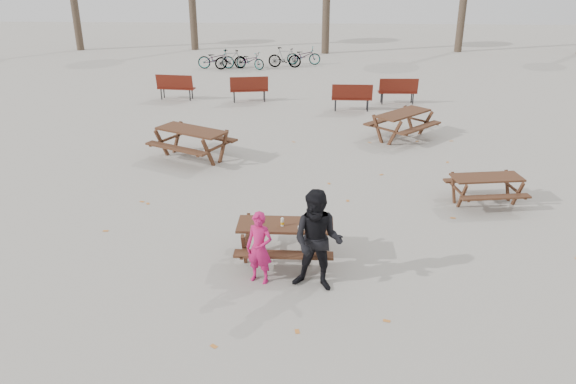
{
  "coord_description": "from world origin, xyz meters",
  "views": [
    {
      "loc": [
        0.54,
        -9.44,
        5.45
      ],
      "look_at": [
        0.0,
        1.0,
        1.0
      ],
      "focal_mm": 35.0,
      "sensor_mm": 36.0,
      "label": 1
    }
  ],
  "objects_px": {
    "adult": "(318,241)",
    "picnic_table_far": "(402,126)",
    "food_tray": "(303,228)",
    "soda_bottle": "(282,222)",
    "child": "(259,248)",
    "picnic_table_east": "(485,190)",
    "main_picnic_table": "(285,233)",
    "picnic_table_north": "(192,144)"
  },
  "relations": [
    {
      "from": "adult",
      "to": "picnic_table_east",
      "type": "height_order",
      "value": "adult"
    },
    {
      "from": "soda_bottle",
      "to": "picnic_table_east",
      "type": "height_order",
      "value": "soda_bottle"
    },
    {
      "from": "main_picnic_table",
      "to": "food_tray",
      "type": "relative_size",
      "value": 10.0
    },
    {
      "from": "food_tray",
      "to": "soda_bottle",
      "type": "distance_m",
      "value": 0.4
    },
    {
      "from": "food_tray",
      "to": "soda_bottle",
      "type": "xyz_separation_m",
      "value": [
        -0.38,
        0.1,
        0.05
      ]
    },
    {
      "from": "adult",
      "to": "picnic_table_far",
      "type": "relative_size",
      "value": 0.94
    },
    {
      "from": "food_tray",
      "to": "child",
      "type": "bearing_deg",
      "value": -142.1
    },
    {
      "from": "soda_bottle",
      "to": "picnic_table_far",
      "type": "relative_size",
      "value": 0.09
    },
    {
      "from": "picnic_table_north",
      "to": "picnic_table_far",
      "type": "relative_size",
      "value": 1.03
    },
    {
      "from": "main_picnic_table",
      "to": "picnic_table_east",
      "type": "relative_size",
      "value": 1.12
    },
    {
      "from": "main_picnic_table",
      "to": "food_tray",
      "type": "distance_m",
      "value": 0.44
    },
    {
      "from": "soda_bottle",
      "to": "child",
      "type": "bearing_deg",
      "value": -118.04
    },
    {
      "from": "soda_bottle",
      "to": "child",
      "type": "xyz_separation_m",
      "value": [
        -0.36,
        -0.68,
        -0.17
      ]
    },
    {
      "from": "picnic_table_north",
      "to": "adult",
      "type": "bearing_deg",
      "value": -33.56
    },
    {
      "from": "main_picnic_table",
      "to": "food_tray",
      "type": "height_order",
      "value": "food_tray"
    },
    {
      "from": "main_picnic_table",
      "to": "soda_bottle",
      "type": "bearing_deg",
      "value": -119.66
    },
    {
      "from": "picnic_table_east",
      "to": "picnic_table_north",
      "type": "height_order",
      "value": "picnic_table_north"
    },
    {
      "from": "adult",
      "to": "picnic_table_north",
      "type": "height_order",
      "value": "adult"
    },
    {
      "from": "food_tray",
      "to": "picnic_table_north",
      "type": "bearing_deg",
      "value": 119.52
    },
    {
      "from": "child",
      "to": "picnic_table_east",
      "type": "height_order",
      "value": "child"
    },
    {
      "from": "picnic_table_east",
      "to": "picnic_table_north",
      "type": "xyz_separation_m",
      "value": [
        -7.51,
        2.78,
        0.09
      ]
    },
    {
      "from": "child",
      "to": "soda_bottle",
      "type": "bearing_deg",
      "value": 81.85
    },
    {
      "from": "food_tray",
      "to": "picnic_table_north",
      "type": "xyz_separation_m",
      "value": [
        -3.31,
        5.85,
        -0.35
      ]
    },
    {
      "from": "child",
      "to": "picnic_table_far",
      "type": "bearing_deg",
      "value": 86.9
    },
    {
      "from": "soda_bottle",
      "to": "adult",
      "type": "distance_m",
      "value": 1.08
    },
    {
      "from": "main_picnic_table",
      "to": "soda_bottle",
      "type": "xyz_separation_m",
      "value": [
        -0.05,
        -0.09,
        0.26
      ]
    },
    {
      "from": "picnic_table_east",
      "to": "picnic_table_far",
      "type": "distance_m",
      "value": 5.2
    },
    {
      "from": "picnic_table_far",
      "to": "adult",
      "type": "bearing_deg",
      "value": -152.87
    },
    {
      "from": "adult",
      "to": "picnic_table_east",
      "type": "relative_size",
      "value": 1.15
    },
    {
      "from": "food_tray",
      "to": "soda_bottle",
      "type": "height_order",
      "value": "soda_bottle"
    },
    {
      "from": "soda_bottle",
      "to": "adult",
      "type": "relative_size",
      "value": 0.09
    },
    {
      "from": "food_tray",
      "to": "picnic_table_far",
      "type": "height_order",
      "value": "picnic_table_far"
    },
    {
      "from": "food_tray",
      "to": "soda_bottle",
      "type": "relative_size",
      "value": 1.06
    },
    {
      "from": "adult",
      "to": "picnic_table_far",
      "type": "bearing_deg",
      "value": 86.65
    },
    {
      "from": "food_tray",
      "to": "adult",
      "type": "xyz_separation_m",
      "value": [
        0.27,
        -0.75,
        0.13
      ]
    },
    {
      "from": "picnic_table_east",
      "to": "adult",
      "type": "bearing_deg",
      "value": -144.64
    },
    {
      "from": "picnic_table_north",
      "to": "child",
      "type": "bearing_deg",
      "value": -40.32
    },
    {
      "from": "main_picnic_table",
      "to": "child",
      "type": "relative_size",
      "value": 1.34
    },
    {
      "from": "child",
      "to": "food_tray",
      "type": "bearing_deg",
      "value": 57.79
    },
    {
      "from": "food_tray",
      "to": "child",
      "type": "height_order",
      "value": "child"
    },
    {
      "from": "food_tray",
      "to": "soda_bottle",
      "type": "bearing_deg",
      "value": 165.1
    },
    {
      "from": "child",
      "to": "picnic_table_far",
      "type": "relative_size",
      "value": 0.68
    }
  ]
}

